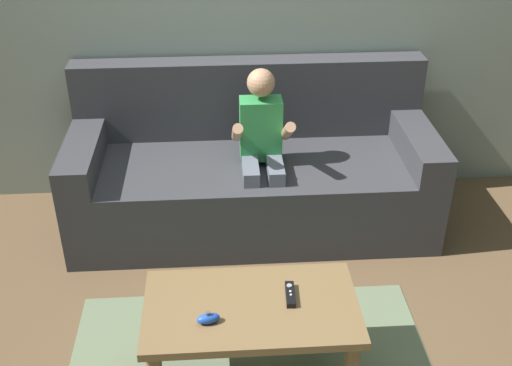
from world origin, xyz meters
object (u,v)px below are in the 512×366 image
person_seated_on_couch (262,149)px  coffee_table (251,319)px  nunchuk_blue (208,318)px  couch (252,173)px  game_remote_black_near_edge (289,294)px

person_seated_on_couch → coffee_table: 1.09m
person_seated_on_couch → nunchuk_blue: (-0.29, -1.15, -0.12)m
couch → nunchuk_blue: size_ratio=20.80×
nunchuk_blue → game_remote_black_near_edge: bearing=21.2°
couch → person_seated_on_couch: person_seated_on_couch is taller
couch → person_seated_on_couch: size_ratio=2.08×
couch → nunchuk_blue: bearing=-100.6°
couch → person_seated_on_couch: (0.04, -0.18, 0.25)m
person_seated_on_couch → coffee_table: (-0.12, -1.06, -0.21)m
person_seated_on_couch → coffee_table: size_ratio=1.13×
coffee_table → game_remote_black_near_edge: game_remote_black_near_edge is taller
couch → nunchuk_blue: 1.36m
nunchuk_blue → person_seated_on_couch: bearing=75.8°
person_seated_on_couch → game_remote_black_near_edge: person_seated_on_couch is taller
couch → coffee_table: 1.25m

